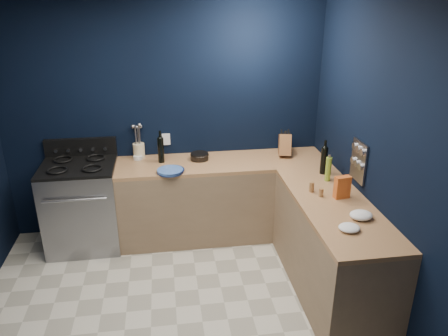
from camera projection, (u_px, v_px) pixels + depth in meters
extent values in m
cube|color=beige|center=(177.00, 325.00, 3.68)|extent=(3.50, 3.50, 0.02)
cube|color=black|center=(165.00, 120.00, 4.79)|extent=(3.50, 0.02, 2.60)
cube|color=black|center=(394.00, 172.00, 3.42)|extent=(0.02, 3.50, 2.60)
cube|color=#84694D|center=(223.00, 200.00, 4.91)|extent=(2.30, 0.63, 0.86)
cube|color=brown|center=(223.00, 163.00, 4.73)|extent=(2.30, 0.63, 0.04)
cube|color=#84694D|center=(331.00, 249.00, 3.97)|extent=(0.63, 1.67, 0.86)
cube|color=brown|center=(335.00, 206.00, 3.79)|extent=(0.63, 1.67, 0.04)
cube|color=gray|center=(83.00, 207.00, 4.68)|extent=(0.76, 0.66, 0.92)
cube|color=black|center=(79.00, 222.00, 4.39)|extent=(0.59, 0.02, 0.42)
cube|color=black|center=(78.00, 166.00, 4.50)|extent=(0.76, 0.66, 0.03)
cube|color=black|center=(81.00, 147.00, 4.73)|extent=(0.76, 0.06, 0.20)
cube|color=gray|center=(359.00, 161.00, 3.96)|extent=(0.02, 0.28, 0.38)
cube|color=white|center=(166.00, 139.00, 4.86)|extent=(0.09, 0.02, 0.13)
cylinder|color=#2C5C9D|center=(170.00, 171.00, 4.43)|extent=(0.31, 0.31, 0.03)
cylinder|color=white|center=(138.00, 158.00, 4.77)|extent=(0.13, 0.13, 0.04)
cylinder|color=beige|center=(139.00, 150.00, 4.81)|extent=(0.15, 0.15, 0.16)
cylinder|color=black|center=(161.00, 150.00, 4.65)|extent=(0.07, 0.07, 0.27)
cylinder|color=black|center=(200.00, 156.00, 4.76)|extent=(0.20, 0.20, 0.07)
cube|color=brown|center=(285.00, 145.00, 4.86)|extent=(0.19, 0.30, 0.29)
cylinder|color=black|center=(324.00, 161.00, 4.36)|extent=(0.07, 0.07, 0.28)
cylinder|color=olive|center=(328.00, 169.00, 4.20)|extent=(0.07, 0.07, 0.24)
cylinder|color=olive|center=(312.00, 187.00, 4.00)|extent=(0.06, 0.06, 0.10)
cylinder|color=olive|center=(321.00, 192.00, 3.91)|extent=(0.05, 0.05, 0.08)
cube|color=#B51110|center=(342.00, 187.00, 3.86)|extent=(0.15, 0.09, 0.21)
ellipsoid|color=white|center=(361.00, 215.00, 3.53)|extent=(0.23, 0.21, 0.07)
ellipsoid|color=white|center=(349.00, 228.00, 3.36)|extent=(0.21, 0.20, 0.05)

